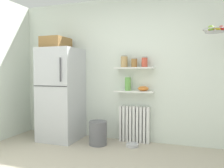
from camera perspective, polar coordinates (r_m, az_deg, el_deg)
back_wall at (r=4.24m, az=4.55°, el=3.62°), size 7.04×0.10×2.60m
refrigerator at (r=4.37m, az=-12.50°, el=-1.87°), size 0.68×0.74×1.89m
radiator at (r=4.19m, az=5.55°, el=-9.87°), size 0.54×0.12×0.64m
wall_shelf_lower at (r=4.08m, az=5.49°, el=-1.86°), size 0.69×0.22×0.02m
wall_shelf_upper at (r=4.06m, az=5.51°, el=3.98°), size 0.69×0.22×0.02m
storage_jar_0 at (r=4.11m, az=3.03°, el=5.59°), size 0.12×0.12×0.21m
storage_jar_1 at (r=4.06m, az=5.52°, el=5.30°), size 0.10×0.10×0.17m
storage_jar_2 at (r=4.02m, az=8.06°, el=5.42°), size 0.10×0.10×0.18m
vase at (r=4.09m, az=3.99°, el=0.00°), size 0.11×0.11×0.24m
shelf_bowl at (r=4.03m, az=7.75°, el=-1.13°), size 0.19×0.19×0.08m
trash_bin at (r=4.05m, az=-3.49°, el=-12.02°), size 0.31×0.31×0.41m
pet_food_bowl at (r=4.01m, az=5.04°, el=-14.85°), size 0.21×0.21×0.05m
hanging_fruit_basket at (r=3.73m, az=24.14°, el=12.21°), size 0.33×0.33×0.10m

